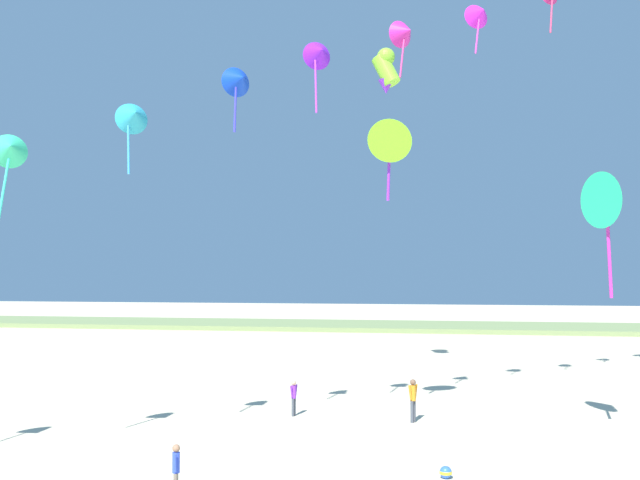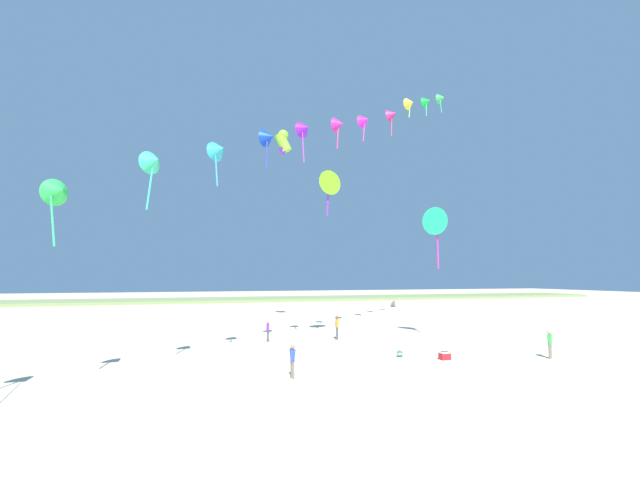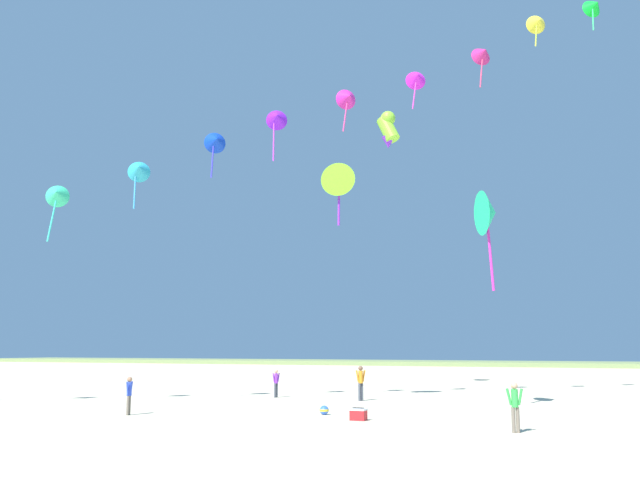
% 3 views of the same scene
% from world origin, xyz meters
% --- Properties ---
extents(ground_plane, '(240.00, 240.00, 0.00)m').
position_xyz_m(ground_plane, '(0.00, 0.00, 0.00)').
color(ground_plane, beige).
extents(dune_ridge, '(120.00, 12.23, 1.35)m').
position_xyz_m(dune_ridge, '(0.00, 48.92, 0.67)').
color(dune_ridge, beige).
rests_on(dune_ridge, ground).
extents(person_near_left, '(0.26, 0.51, 1.48)m').
position_xyz_m(person_near_left, '(-3.47, 14.05, 0.86)').
color(person_near_left, '#474C56').
rests_on(person_near_left, ground).
extents(person_near_right, '(0.40, 0.56, 1.73)m').
position_xyz_m(person_near_right, '(1.54, 13.65, 1.00)').
color(person_near_right, '#474C56').
rests_on(person_near_right, ground).
extents(person_mid_center, '(0.20, 0.52, 1.49)m').
position_xyz_m(person_mid_center, '(-4.35, 3.02, 0.86)').
color(person_mid_center, '#726656').
rests_on(person_mid_center, ground).
extents(person_far_left, '(0.53, 0.29, 1.55)m').
position_xyz_m(person_far_left, '(10.52, 3.32, 0.90)').
color(person_far_left, '#726656').
rests_on(person_far_left, ground).
extents(kite_banner_string, '(35.15, 24.58, 24.45)m').
position_xyz_m(kite_banner_string, '(-0.08, 11.74, 15.10)').
color(kite_banner_string, '#57DC41').
extents(large_kite_low_lead, '(1.67, 2.15, 4.56)m').
position_xyz_m(large_kite_low_lead, '(8.62, 11.37, 8.64)').
color(large_kite_low_lead, '#23E98E').
extents(large_kite_mid_trail, '(1.85, 1.33, 2.68)m').
position_xyz_m(large_kite_mid_trail, '(-0.23, 24.48, 17.86)').
color(large_kite_mid_trail, '#86D72F').
extents(large_kite_high_solo, '(1.93, 1.14, 3.29)m').
position_xyz_m(large_kite_high_solo, '(0.65, 13.03, 11.31)').
color(large_kite_high_solo, '#72C81E').
extents(beach_cooler, '(0.58, 0.41, 0.46)m').
position_xyz_m(beach_cooler, '(4.71, 4.81, 0.21)').
color(beach_cooler, red).
rests_on(beach_cooler, ground).
extents(beach_ball, '(0.36, 0.36, 0.36)m').
position_xyz_m(beach_ball, '(2.72, 6.25, 0.18)').
color(beach_ball, blue).
rests_on(beach_ball, ground).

